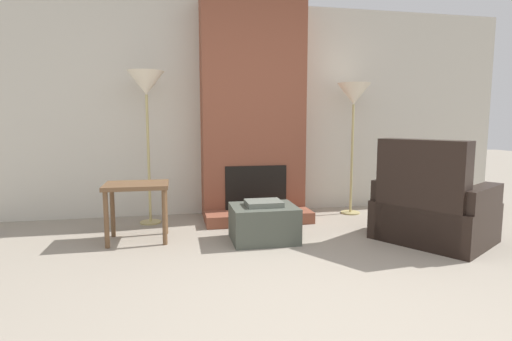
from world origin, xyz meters
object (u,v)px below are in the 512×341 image
Objects in this scene: side_table at (137,193)px; floor_lamp_right at (354,99)px; armchair at (431,212)px; floor_lamp_left at (146,89)px; ottoman at (264,222)px.

floor_lamp_right is at bearing 14.90° from side_table.
floor_lamp_left is (-2.69, 1.28, 1.22)m from armchair.
floor_lamp_right is (2.46, -0.00, -0.08)m from floor_lamp_left.
ottoman is at bearing -39.22° from floor_lamp_left.
ottoman is 0.38× the size of floor_lamp_right.
side_table is at bearing -96.46° from floor_lamp_left.
side_table is 0.37× the size of floor_lamp_right.
side_table is 0.35× the size of floor_lamp_left.
ottoman is 1.97m from floor_lamp_left.
armchair is 0.77× the size of floor_lamp_right.
ottoman is 1.26m from side_table.
side_table is (-2.77, 0.60, 0.17)m from armchair.
ottoman is at bearing 45.25° from armchair.
floor_lamp_right is at bearing -0.00° from floor_lamp_left.
floor_lamp_right is at bearing 34.55° from ottoman.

